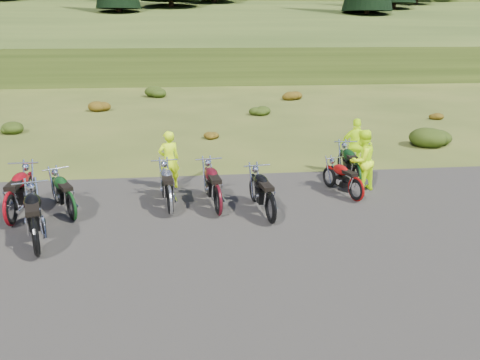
{
  "coord_description": "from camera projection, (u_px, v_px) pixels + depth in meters",
  "views": [
    {
      "loc": [
        -1.24,
        -10.05,
        4.45
      ],
      "look_at": [
        -0.04,
        0.74,
        0.91
      ],
      "focal_mm": 35.0,
      "sensor_mm": 36.0,
      "label": 1
    }
  ],
  "objects": [
    {
      "name": "ground",
      "position": [
        245.0,
        226.0,
        11.01
      ],
      "size": [
        300.0,
        300.0,
        0.0
      ],
      "primitive_type": "plane",
      "color": "#384717",
      "rests_on": "ground"
    },
    {
      "name": "gravel_pad",
      "position": [
        258.0,
        267.0,
        9.12
      ],
      "size": [
        20.0,
        12.0,
        0.04
      ],
      "primitive_type": "cube",
      "color": "black",
      "rests_on": "ground"
    },
    {
      "name": "hill_slope",
      "position": [
        197.0,
        65.0,
        58.24
      ],
      "size": [
        300.0,
        45.97,
        9.37
      ],
      "primitive_type": null,
      "rotation": [
        0.14,
        0.0,
        0.0
      ],
      "color": "#2A3D14",
      "rests_on": "ground"
    },
    {
      "name": "hill_plateau",
      "position": [
        191.0,
        47.0,
        114.93
      ],
      "size": [
        300.0,
        90.0,
        9.17
      ],
      "primitive_type": "cube",
      "color": "#2A3D14",
      "rests_on": "ground"
    },
    {
      "name": "shrub_1",
      "position": [
        10.0,
        126.0,
        20.63
      ],
      "size": [
        1.03,
        1.03,
        0.61
      ],
      "primitive_type": "ellipsoid",
      "color": "#20300C",
      "rests_on": "ground"
    },
    {
      "name": "shrub_2",
      "position": [
        98.0,
        105.0,
        25.92
      ],
      "size": [
        1.3,
        1.3,
        0.77
      ],
      "primitive_type": "ellipsoid",
      "color": "#60370C",
      "rests_on": "ground"
    },
    {
      "name": "shrub_3",
      "position": [
        157.0,
        90.0,
        31.21
      ],
      "size": [
        1.56,
        1.56,
        0.92
      ],
      "primitive_type": "ellipsoid",
      "color": "#20300C",
      "rests_on": "ground"
    },
    {
      "name": "shrub_4",
      "position": [
        209.0,
        133.0,
        19.59
      ],
      "size": [
        0.77,
        0.77,
        0.45
      ],
      "primitive_type": "ellipsoid",
      "color": "#60370C",
      "rests_on": "ground"
    },
    {
      "name": "shrub_5",
      "position": [
        259.0,
        109.0,
        24.87
      ],
      "size": [
        1.03,
        1.03,
        0.61
      ],
      "primitive_type": "ellipsoid",
      "color": "#20300C",
      "rests_on": "ground"
    },
    {
      "name": "shrub_6",
      "position": [
        291.0,
        94.0,
        30.16
      ],
      "size": [
        1.3,
        1.3,
        0.77
      ],
      "primitive_type": "ellipsoid",
      "color": "#60370C",
      "rests_on": "ground"
    },
    {
      "name": "shrub_7",
      "position": [
        432.0,
        134.0,
        18.44
      ],
      "size": [
        1.56,
        1.56,
        0.92
      ],
      "primitive_type": "ellipsoid",
      "color": "#20300C",
      "rests_on": "ground"
    },
    {
      "name": "shrub_8",
      "position": [
        434.0,
        115.0,
        23.82
      ],
      "size": [
        0.77,
        0.77,
        0.45
      ],
      "primitive_type": "ellipsoid",
      "color": "#60370C",
      "rests_on": "ground"
    },
    {
      "name": "motorcycle_0",
      "position": [
        39.0,
        257.0,
        9.53
      ],
      "size": [
        1.43,
        2.46,
        1.22
      ],
      "primitive_type": null,
      "rotation": [
        0.0,
        0.0,
        1.87
      ],
      "color": "black",
      "rests_on": "ground"
    },
    {
      "name": "motorcycle_1",
      "position": [
        13.0,
        226.0,
        11.01
      ],
      "size": [
        0.79,
        2.3,
        1.2
      ],
      "primitive_type": null,
      "rotation": [
        0.0,
        0.0,
        1.58
      ],
      "color": "maroon",
      "rests_on": "ground"
    },
    {
      "name": "motorcycle_2",
      "position": [
        73.0,
        221.0,
        11.29
      ],
      "size": [
        1.56,
        2.09,
        1.06
      ],
      "primitive_type": null,
      "rotation": [
        0.0,
        0.0,
        2.07
      ],
      "color": "#0E3312",
      "rests_on": "ground"
    },
    {
      "name": "motorcycle_3",
      "position": [
        171.0,
        216.0,
        11.61
      ],
      "size": [
        0.99,
        2.22,
        1.12
      ],
      "primitive_type": null,
      "rotation": [
        0.0,
        0.0,
        1.7
      ],
      "color": "#9E9EA2",
      "rests_on": "ground"
    },
    {
      "name": "motorcycle_4",
      "position": [
        218.0,
        216.0,
        11.6
      ],
      "size": [
        1.02,
        2.28,
        1.15
      ],
      "primitive_type": null,
      "rotation": [
        0.0,
        0.0,
        1.7
      ],
      "color": "#460B13",
      "rests_on": "ground"
    },
    {
      "name": "motorcycle_5",
      "position": [
        270.0,
        224.0,
        11.13
      ],
      "size": [
        1.0,
        2.22,
        1.12
      ],
      "primitive_type": null,
      "rotation": [
        0.0,
        0.0,
        1.71
      ],
      "color": "black",
      "rests_on": "ground"
    },
    {
      "name": "motorcycle_6",
      "position": [
        355.0,
        202.0,
        12.54
      ],
      "size": [
        1.16,
        1.96,
        0.97
      ],
      "primitive_type": null,
      "rotation": [
        0.0,
        0.0,
        1.89
      ],
      "color": "maroon",
      "rests_on": "ground"
    },
    {
      "name": "motorcycle_7",
      "position": [
        355.0,
        191.0,
        13.38
      ],
      "size": [
        0.84,
        2.25,
        1.16
      ],
      "primitive_type": null,
      "rotation": [
        0.0,
        0.0,
        1.53
      ],
      "color": "black",
      "rests_on": "ground"
    },
    {
      "name": "person_middle",
      "position": [
        169.0,
        161.0,
        13.31
      ],
      "size": [
        0.71,
        0.58,
        1.67
      ],
      "primitive_type": "imported",
      "rotation": [
        0.0,
        0.0,
        3.48
      ],
      "color": "#C9F70D",
      "rests_on": "ground"
    },
    {
      "name": "person_right_a",
      "position": [
        362.0,
        162.0,
        13.08
      ],
      "size": [
        1.07,
        0.99,
        1.76
      ],
      "primitive_type": "imported",
      "rotation": [
        0.0,
        0.0,
        3.64
      ],
      "color": "#C9F70D",
      "rests_on": "ground"
    },
    {
      "name": "person_right_b",
      "position": [
        356.0,
        147.0,
        14.77
      ],
      "size": [
        1.07,
        0.56,
        1.74
      ],
      "primitive_type": "imported",
      "rotation": [
        0.0,
        0.0,
        3.0
      ],
      "color": "#C9F70D",
      "rests_on": "ground"
    }
  ]
}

